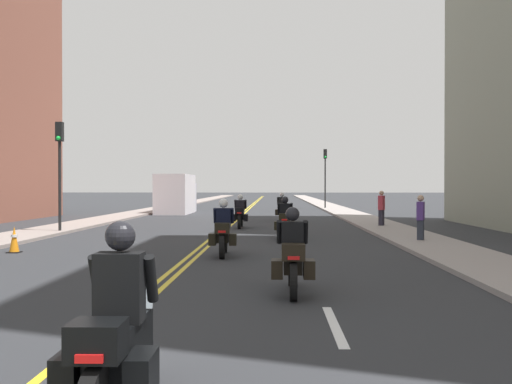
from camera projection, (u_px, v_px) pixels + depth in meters
name	position (u px, v px, depth m)	size (l,w,h in m)	color
ground_plane	(247.00, 210.00, 48.19)	(264.00, 264.00, 0.00)	#2B2D30
sidewalk_left	(159.00, 209.00, 48.43)	(2.35, 144.00, 0.12)	gray
sidewalk_right	(336.00, 209.00, 47.96)	(2.35, 144.00, 0.12)	gray
centreline_yellow_inner	(246.00, 210.00, 48.20)	(0.12, 132.00, 0.01)	yellow
centreline_yellow_outer	(249.00, 210.00, 48.19)	(0.12, 132.00, 0.01)	yellow
lane_dashes_white	(291.00, 225.00, 29.11)	(0.14, 56.40, 0.01)	silver
motorcycle_0	(117.00, 340.00, 4.85)	(0.77, 2.23, 1.66)	black
motorcycle_1	(293.00, 258.00, 10.44)	(0.76, 2.14, 1.58)	black
motorcycle_2	(223.00, 233.00, 16.15)	(0.78, 2.16, 1.61)	black
motorcycle_3	(285.00, 221.00, 21.68)	(0.78, 2.14, 1.58)	black
motorcycle_4	(240.00, 214.00, 27.04)	(0.76, 2.16, 1.58)	black
motorcycle_5	(282.00, 209.00, 32.73)	(0.77, 2.14, 1.62)	black
traffic_cone_1	(14.00, 239.00, 16.99)	(0.35, 0.35, 0.79)	black
traffic_light_near	(60.00, 157.00, 23.91)	(0.28, 0.38, 4.62)	black
traffic_light_far	(325.00, 168.00, 49.38)	(0.28, 0.38, 5.14)	black
pedestrian_0	(381.00, 209.00, 27.06)	(0.37, 0.42, 1.75)	#272532
pedestrian_1	(421.00, 218.00, 19.81)	(0.35, 0.42, 1.66)	#2A2E39
parked_truck	(177.00, 196.00, 41.99)	(2.20, 6.50, 2.80)	silver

